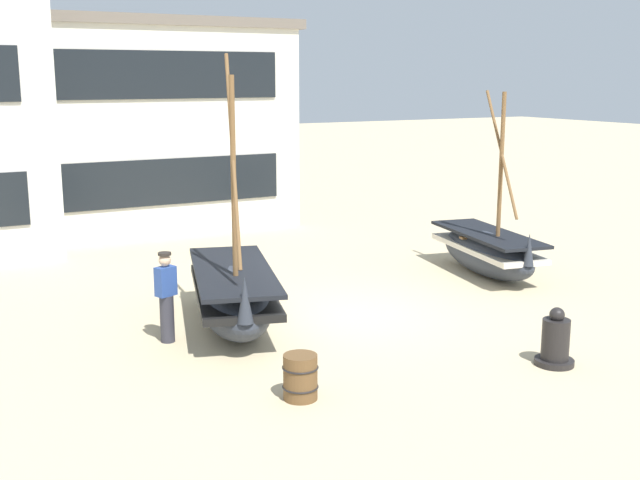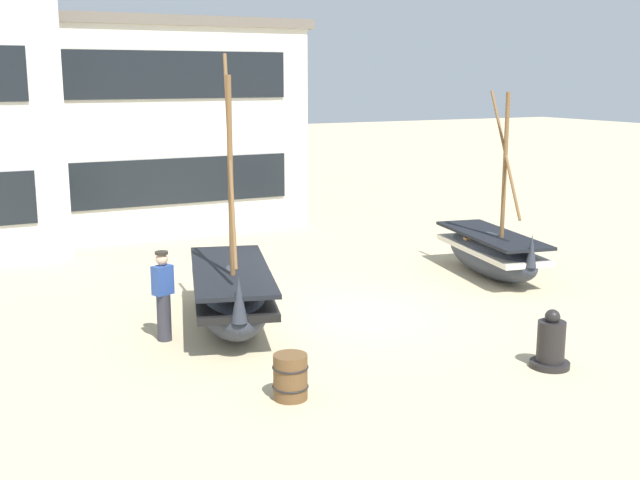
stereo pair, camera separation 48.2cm
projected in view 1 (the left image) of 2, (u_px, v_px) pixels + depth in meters
The scene contains 7 objects.
ground_plane at pixel (343, 316), 16.15m from camera, with size 120.00×120.00×0.00m, color #CCB78E.
fishing_boat_near_left at pixel (234, 294), 15.34m from camera, with size 2.59×4.44×5.22m.
fishing_boat_centre_large at pixel (487, 251), 19.40m from camera, with size 1.93×3.96×4.47m.
fisherman_by_hull at pixel (166, 298), 14.42m from camera, with size 0.41×0.33×1.68m.
capstan_winch at pixel (555, 342), 13.34m from camera, with size 0.66×0.66×1.01m.
wooden_barrel at pixel (300, 377), 11.93m from camera, with size 0.56×0.56×0.70m.
harbor_building_main at pixel (111, 125), 25.07m from camera, with size 11.15×5.46×6.54m.
Camera 1 is at (-7.84, -13.38, 4.80)m, focal length 44.47 mm.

